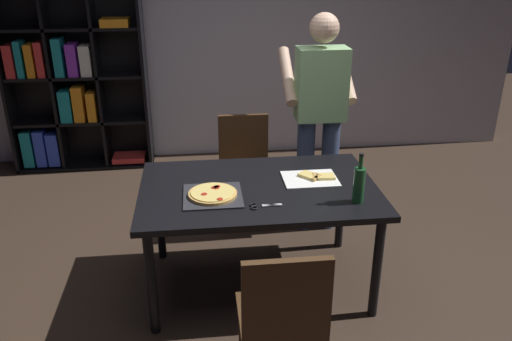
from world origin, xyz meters
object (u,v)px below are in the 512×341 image
dining_table (259,197)px  wine_bottle (359,184)px  bookshelf (72,82)px  person_serving_pizza (320,112)px  chair_far_side (245,163)px  kitchen_scissors (260,206)px  pepperoni_pizza_on_tray (213,194)px  chair_near_camera (282,315)px

dining_table → wine_bottle: (0.57, -0.28, 0.19)m
bookshelf → wine_bottle: size_ratio=6.17×
person_serving_pizza → wine_bottle: person_serving_pizza is taller
chair_far_side → kitchen_scissors: chair_far_side is taller
bookshelf → dining_table: bearing=-55.5°
wine_bottle → bookshelf: bearing=129.7°
pepperoni_pizza_on_tray → kitchen_scissors: size_ratio=1.88×
person_serving_pizza → pepperoni_pizza_on_tray: bearing=-134.8°
chair_near_camera → pepperoni_pizza_on_tray: chair_near_camera is taller
pepperoni_pizza_on_tray → wine_bottle: 0.90m
pepperoni_pizza_on_tray → chair_far_side: bearing=74.6°
chair_far_side → wine_bottle: (0.57, -1.27, 0.36)m
chair_far_side → bookshelf: (-1.64, 1.40, 0.40)m
bookshelf → kitchen_scissors: size_ratio=10.08×
pepperoni_pizza_on_tray → bookshelf: bearing=118.2°
dining_table → pepperoni_pizza_on_tray: size_ratio=4.22×
bookshelf → pepperoni_pizza_on_tray: size_ratio=5.36×
dining_table → bookshelf: 2.90m
wine_bottle → chair_far_side: bearing=114.4°
chair_far_side → bookshelf: 2.19m
chair_near_camera → chair_far_side: 1.97m
chair_near_camera → bookshelf: bookshelf is taller
dining_table → person_serving_pizza: size_ratio=0.88×
pepperoni_pizza_on_tray → wine_bottle: (0.87, -0.17, 0.10)m
pepperoni_pizza_on_tray → dining_table: bearing=20.2°
person_serving_pizza → chair_far_side: bearing=158.8°
dining_table → chair_near_camera: bearing=-90.0°
bookshelf → person_serving_pizza: size_ratio=1.11×
chair_near_camera → person_serving_pizza: 1.90m
dining_table → chair_near_camera: 1.00m
bookshelf → chair_near_camera: bearing=-64.1°
chair_far_side → pepperoni_pizza_on_tray: bearing=-105.4°
chair_far_side → kitchen_scissors: size_ratio=4.65×
chair_far_side → dining_table: bearing=-90.0°
chair_far_side → wine_bottle: wine_bottle is taller
person_serving_pizza → pepperoni_pizza_on_tray: 1.25m
pepperoni_pizza_on_tray → kitchen_scissors: bearing=-31.5°
chair_near_camera → person_serving_pizza: person_serving_pizza is taller
chair_near_camera → dining_table: bearing=90.0°
dining_table → chair_near_camera: size_ratio=1.70×
pepperoni_pizza_on_tray → kitchen_scissors: pepperoni_pizza_on_tray is taller
bookshelf → wine_bottle: 3.46m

